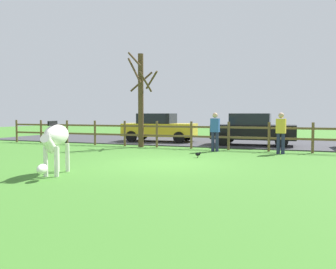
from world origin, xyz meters
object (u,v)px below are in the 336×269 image
object	(u,v)px
visitor_right_of_tree	(215,130)
bare_tree	(141,97)
crow_on_grass	(198,154)
visitor_left_of_tree	(281,131)
parked_car_black	(253,129)
zebra	(55,139)
parked_car_yellow	(159,127)

from	to	relation	value
visitor_right_of_tree	bare_tree	bearing A→B (deg)	169.52
crow_on_grass	visitor_left_of_tree	world-z (taller)	visitor_left_of_tree
bare_tree	visitor_left_of_tree	distance (m)	6.65
crow_on_grass	visitor_left_of_tree	bearing A→B (deg)	40.54
parked_car_black	visitor_left_of_tree	distance (m)	3.45
zebra	visitor_left_of_tree	world-z (taller)	visitor_left_of_tree
bare_tree	zebra	distance (m)	8.09
visitor_left_of_tree	visitor_right_of_tree	size ratio (longest dim) A/B	1.00
zebra	visitor_left_of_tree	bearing A→B (deg)	54.38
bare_tree	parked_car_black	distance (m)	5.69
bare_tree	visitor_left_of_tree	size ratio (longest dim) A/B	2.75
crow_on_grass	visitor_left_of_tree	xyz separation A→B (m)	(2.71, 2.32, 0.78)
parked_car_black	parked_car_yellow	bearing A→B (deg)	174.22
bare_tree	crow_on_grass	size ratio (longest dim) A/B	20.96
parked_car_black	zebra	bearing A→B (deg)	-109.36
parked_car_yellow	visitor_right_of_tree	bearing A→B (deg)	-41.62
parked_car_yellow	parked_car_black	distance (m)	5.26
parked_car_black	visitor_right_of_tree	world-z (taller)	visitor_right_of_tree
visitor_left_of_tree	visitor_right_of_tree	bearing A→B (deg)	-179.25
bare_tree	parked_car_black	world-z (taller)	bare_tree
zebra	visitor_left_of_tree	size ratio (longest dim) A/B	1.15
parked_car_yellow	bare_tree	bearing A→B (deg)	-83.91
zebra	parked_car_yellow	bearing A→B (deg)	98.54
crow_on_grass	bare_tree	bearing A→B (deg)	141.36
crow_on_grass	visitor_right_of_tree	distance (m)	2.42
bare_tree	visitor_left_of_tree	bearing A→B (deg)	-5.91
bare_tree	zebra	size ratio (longest dim) A/B	2.40
parked_car_black	visitor_right_of_tree	bearing A→B (deg)	-109.72
parked_car_black	visitor_right_of_tree	xyz separation A→B (m)	(-1.12, -3.12, 0.06)
bare_tree	parked_car_black	xyz separation A→B (m)	(4.91, 2.42, -1.55)
zebra	visitor_right_of_tree	xyz separation A→B (m)	(2.49, 7.14, -0.02)
parked_car_yellow	visitor_left_of_tree	world-z (taller)	visitor_left_of_tree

